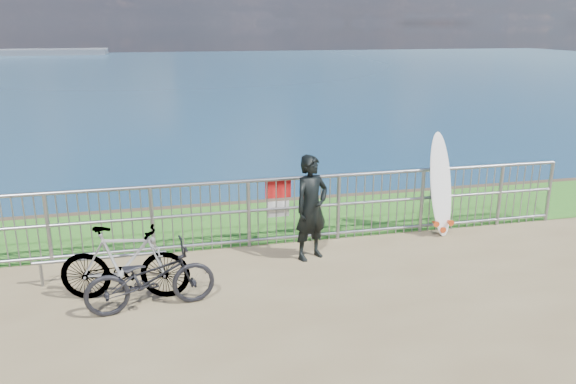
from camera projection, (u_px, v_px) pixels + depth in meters
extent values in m
plane|color=#2A701F|center=(267.00, 221.00, 10.24)|extent=(120.00, 120.00, 0.00)
cube|color=brown|center=(257.00, 312.00, 12.08)|extent=(120.00, 0.30, 5.00)
plane|color=navy|center=(166.00, 77.00, 93.09)|extent=(260.00, 260.00, 0.00)
cylinder|color=gray|center=(279.00, 179.00, 8.90)|extent=(10.00, 0.06, 0.06)
cylinder|color=gray|center=(279.00, 209.00, 9.04)|extent=(10.00, 0.05, 0.05)
cylinder|color=gray|center=(279.00, 238.00, 9.18)|extent=(10.00, 0.05, 0.05)
cylinder|color=gray|center=(48.00, 229.00, 8.29)|extent=(0.06, 0.06, 1.10)
cylinder|color=gray|center=(152.00, 221.00, 8.62)|extent=(0.06, 0.06, 1.10)
cylinder|color=gray|center=(249.00, 214.00, 8.95)|extent=(0.06, 0.06, 1.10)
cylinder|color=gray|center=(338.00, 207.00, 9.27)|extent=(0.06, 0.06, 1.10)
cylinder|color=gray|center=(422.00, 201.00, 9.60)|extent=(0.06, 0.06, 1.10)
cylinder|color=gray|center=(500.00, 195.00, 9.92)|extent=(0.06, 0.06, 1.10)
cylinder|color=gray|center=(549.00, 192.00, 10.14)|extent=(0.06, 0.06, 1.10)
cube|color=red|center=(278.00, 189.00, 9.00)|extent=(0.42, 0.02, 0.30)
cube|color=white|center=(278.00, 189.00, 9.00)|extent=(0.38, 0.01, 0.08)
cube|color=white|center=(278.00, 209.00, 9.10)|extent=(0.36, 0.02, 0.26)
imported|color=black|center=(311.00, 208.00, 8.44)|extent=(0.70, 0.60, 1.62)
ellipsoid|color=white|center=(441.00, 184.00, 9.42)|extent=(0.55, 0.52, 1.76)
cone|color=#BF3C14|center=(434.00, 222.00, 9.46)|extent=(0.11, 0.19, 0.11)
cone|color=#BF3C14|center=(449.00, 221.00, 9.52)|extent=(0.11, 0.19, 0.11)
cone|color=#BF3C14|center=(441.00, 228.00, 9.52)|extent=(0.11, 0.19, 0.11)
imported|color=black|center=(150.00, 278.00, 7.00)|extent=(1.67, 0.76, 0.85)
imported|color=black|center=(125.00, 263.00, 7.25)|extent=(1.73, 0.77, 1.00)
cylinder|color=gray|center=(101.00, 258.00, 7.80)|extent=(1.78, 0.05, 0.05)
cylinder|color=gray|center=(41.00, 275.00, 7.67)|extent=(0.04, 0.04, 0.35)
cylinder|color=gray|center=(160.00, 264.00, 8.02)|extent=(0.04, 0.04, 0.35)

